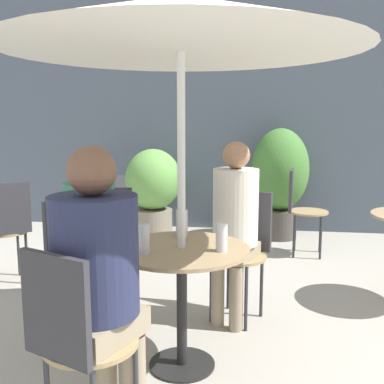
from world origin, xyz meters
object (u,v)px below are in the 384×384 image
Objects in this scene: bistro_chair_4 at (105,215)px; beer_glass_2 at (182,224)px; bistro_chair_2 at (74,333)px; seated_person_1 at (92,228)px; seated_person_0 at (235,217)px; potted_plant_0 at (153,187)px; umbrella at (181,24)px; beer_glass_1 at (222,237)px; potted_plant_1 at (280,176)px; bistro_chair_0 at (243,241)px; bistro_chair_5 at (111,231)px; seated_person_2 at (98,271)px; bistro_chair_1 at (76,253)px; cafe_table_near at (182,274)px; beer_glass_0 at (144,239)px; bistro_chair_6 at (299,203)px; bistro_chair_3 at (7,223)px.

beer_glass_2 is (0.94, -1.28, 0.24)m from bistro_chair_4.
seated_person_1 is (-0.30, 1.01, 0.18)m from bistro_chair_2.
seated_person_0 is 1.18× the size of potted_plant_0.
beer_glass_2 is at bearing 99.26° from umbrella.
potted_plant_1 reaches higher than beer_glass_1.
bistro_chair_0 is 2.41m from potted_plant_0.
bistro_chair_5 is 0.69m from seated_person_1.
bistro_chair_0 is 0.69× the size of seated_person_2.
bistro_chair_1 and bistro_chair_5 have the same top height.
bistro_chair_2 is (-0.32, -0.75, -0.00)m from cafe_table_near.
bistro_chair_4 is at bearing -78.86° from bistro_chair_5.
bistro_chair_2 is 0.67m from beer_glass_0.
umbrella is at bearing 37.93° from beer_glass_0.
bistro_chair_6 is at bearing -149.81° from bistro_chair_5.
bistro_chair_5 is (-0.40, 1.67, 0.00)m from bistro_chair_2.
bistro_chair_5 reaches higher than beer_glass_2.
bistro_chair_2 is 1.00× the size of bistro_chair_3.
seated_person_0 reaches higher than bistro_chair_1.
seated_person_0 reaches higher than bistro_chair_3.
bistro_chair_6 is at bearing 67.35° from beer_glass_2.
bistro_chair_3 is 0.44× the size of umbrella.
bistro_chair_3 is 0.74× the size of seated_person_1.
seated_person_0 is 1.34m from seated_person_2.
bistro_chair_4 is 1.97m from beer_glass_1.
seated_person_1 is 7.27× the size of beer_glass_2.
beer_glass_2 is (0.58, -0.04, 0.06)m from seated_person_1.
cafe_table_near is 1.34m from umbrella.
bistro_chair_3 is at bearing -169.66° from seated_person_0.
cafe_table_near is 0.70m from seated_person_2.
bistro_chair_1 and bistro_chair_2 have the same top height.
potted_plant_1 reaches higher than bistro_chair_3.
bistro_chair_6 is (0.85, 2.36, -0.00)m from cafe_table_near.
bistro_chair_0 reaches higher than beer_glass_0.
seated_person_0 is (-0.59, -1.74, 0.21)m from bistro_chair_6.
bistro_chair_6 reaches higher than beer_glass_1.
bistro_chair_0 is 1.00× the size of bistro_chair_1.
cafe_table_near is at bearing 37.93° from beer_glass_0.
bistro_chair_5 is at bearing 134.79° from beer_glass_1.
bistro_chair_1 is 5.76× the size of beer_glass_1.
bistro_chair_5 is (0.04, 0.60, 0.00)m from bistro_chair_1.
bistro_chair_6 is at bearing -12.17° from seated_person_1.
bistro_chair_4 is 1.00× the size of bistro_chair_5.
bistro_chair_6 is at bearing 75.29° from beer_glass_1.
potted_plant_0 is (-0.22, 2.61, -0.12)m from seated_person_1.
bistro_chair_4 is at bearing 126.19° from beer_glass_2.
potted_plant_0 is at bearing -160.60° from bistro_chair_4.
umbrella is (0.84, -2.87, 1.28)m from potted_plant_0.
beer_glass_0 is (0.54, -1.05, 0.24)m from bistro_chair_5.
seated_person_1 reaches higher than bistro_chair_0.
potted_plant_0 reaches higher than bistro_chair_4.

